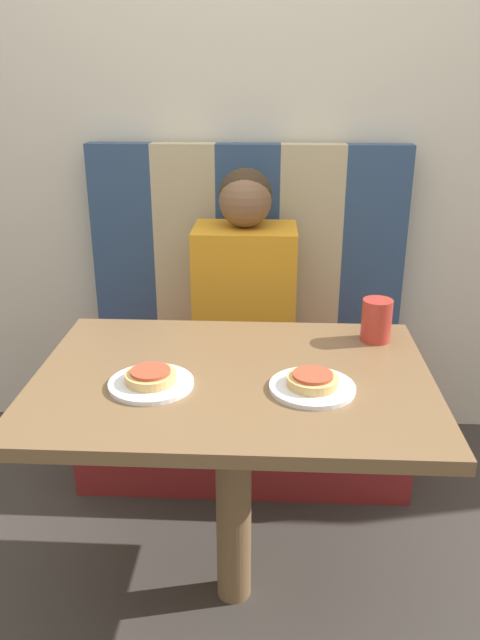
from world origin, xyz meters
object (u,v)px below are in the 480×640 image
Objects in this scene: drinking_cup at (376,320)px; plate_left at (151,384)px; plate_right at (312,387)px; person at (245,275)px; pizza_left at (151,376)px; pizza_right at (313,380)px.

plate_left is at bearing -152.11° from drinking_cup.
plate_right is at bearing 0.00° from plate_left.
person is at bearing 130.44° from drinking_cup.
pizza_left is at bearing 0.00° from plate_left.
pizza_right is 1.02× the size of drinking_cup.
plate_right is 0.02m from pizza_right.
drinking_cup is (0.60, 0.31, 0.04)m from pizza_left.
plate_right is (0.40, 0.00, 0.00)m from plate_left.
pizza_right is (0.00, 0.00, 0.02)m from plate_right.
plate_left is at bearing 180.00° from pizza_right.
drinking_cup reaches higher than plate_left.
plate_right is 0.40m from pizza_left.
pizza_left is at bearing 180.00° from pizza_right.
pizza_left is (0.00, 0.00, 0.02)m from plate_left.
person is at bearing 75.76° from pizza_left.
person is 0.81m from pizza_left.
plate_right is at bearing 0.00° from pizza_left.
plate_right is 1.71× the size of drinking_cup.
pizza_right is at bearing 0.00° from plate_left.
plate_left is 0.40m from plate_right.
plate_left is at bearing -104.24° from person.
pizza_left is at bearing -152.11° from drinking_cup.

